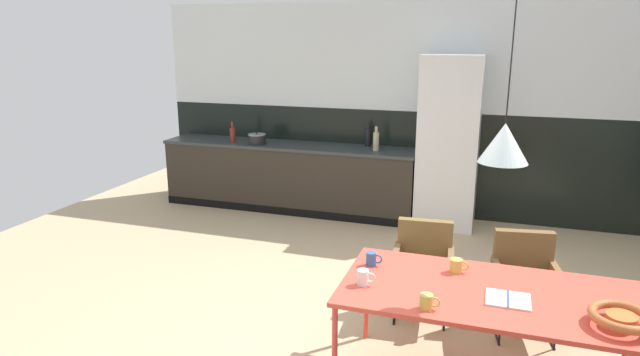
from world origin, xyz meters
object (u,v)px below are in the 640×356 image
at_px(cooking_pot, 257,139).
at_px(bottle_spice_small, 233,134).
at_px(bottle_vinegar_dark, 376,141).
at_px(fruit_bowl, 622,318).
at_px(mug_wide_latte, 457,266).
at_px(open_book, 508,299).
at_px(armchair_by_stool, 423,257).
at_px(mug_glass_clear, 427,302).
at_px(mug_short_terracotta, 363,277).
at_px(bottle_wine_green, 368,136).
at_px(pendant_lamp_over_table_near, 504,143).
at_px(mug_white_ceramic, 372,259).
at_px(armchair_facing_counter, 525,272).
at_px(refrigerator_column, 449,143).
at_px(dining_table, 490,297).

xyz_separation_m(cooking_pot, bottle_spice_small, (-0.35, -0.01, 0.04)).
bearing_deg(bottle_vinegar_dark, fruit_bowl, -58.30).
bearing_deg(mug_wide_latte, open_book, -44.10).
bearing_deg(open_book, bottle_vinegar_dark, 115.07).
relative_size(armchair_by_stool, mug_glass_clear, 6.39).
distance_m(armchair_by_stool, cooking_pot, 3.37).
distance_m(mug_short_terracotta, bottle_wine_green, 3.76).
bearing_deg(bottle_spice_small, cooking_pot, 1.34).
bearing_deg(pendant_lamp_over_table_near, bottle_vinegar_dark, 113.94).
xyz_separation_m(fruit_bowl, mug_white_ceramic, (-1.48, 0.38, -0.01)).
bearing_deg(mug_white_ceramic, armchair_facing_counter, 36.57).
xyz_separation_m(refrigerator_column, bottle_wine_green, (-1.04, 0.20, -0.02)).
bearing_deg(mug_short_terracotta, mug_white_ceramic, 93.49).
bearing_deg(bottle_vinegar_dark, armchair_by_stool, -67.94).
bearing_deg(refrigerator_column, bottle_wine_green, 169.39).
bearing_deg(pendant_lamp_over_table_near, mug_short_terracotta, -171.83).
height_order(dining_table, mug_glass_clear, mug_glass_clear).
distance_m(fruit_bowl, cooking_pot, 5.06).
relative_size(bottle_wine_green, bottle_spice_small, 1.10).
bearing_deg(mug_white_ceramic, fruit_bowl, -14.44).
relative_size(refrigerator_column, mug_white_ceramic, 17.74).
bearing_deg(cooking_pot, mug_wide_latte, -46.21).
xyz_separation_m(fruit_bowl, pendant_lamp_over_table_near, (-0.68, 0.18, 0.90)).
bearing_deg(pendant_lamp_over_table_near, bottle_wine_green, 114.67).
bearing_deg(open_book, bottle_spice_small, 137.10).
relative_size(mug_glass_clear, pendant_lamp_over_table_near, 0.11).
bearing_deg(dining_table, pendant_lamp_over_table_near, -90.00).
relative_size(mug_white_ceramic, bottle_spice_small, 0.41).
bearing_deg(bottle_wine_green, refrigerator_column, -10.61).
xyz_separation_m(open_book, mug_short_terracotta, (-0.88, -0.07, 0.05)).
relative_size(mug_white_ceramic, cooking_pot, 0.50).
xyz_separation_m(armchair_facing_counter, mug_glass_clear, (-0.61, -1.29, 0.28)).
distance_m(mug_wide_latte, bottle_wine_green, 3.57).
height_order(mug_wide_latte, cooking_pot, cooking_pot).
relative_size(mug_short_terracotta, bottle_wine_green, 0.39).
distance_m(mug_short_terracotta, bottle_vinegar_dark, 3.49).
distance_m(bottle_wine_green, bottle_spice_small, 1.81).
bearing_deg(mug_glass_clear, refrigerator_column, 93.63).
xyz_separation_m(open_book, bottle_spice_small, (-3.51, 3.26, 0.27)).
distance_m(armchair_facing_counter, bottle_vinegar_dark, 2.94).
bearing_deg(bottle_wine_green, bottle_vinegar_dark, -56.19).
bearing_deg(mug_short_terracotta, mug_wide_latte, 35.13).
bearing_deg(armchair_by_stool, bottle_spice_small, -41.77).
height_order(mug_short_terracotta, bottle_spice_small, bottle_spice_small).
bearing_deg(pendant_lamp_over_table_near, mug_glass_clear, -139.45).
bearing_deg(mug_white_ceramic, mug_wide_latte, 7.01).
bearing_deg(armchair_by_stool, open_book, 116.68).
bearing_deg(cooking_pot, dining_table, -46.12).
height_order(fruit_bowl, mug_glass_clear, mug_glass_clear).
distance_m(dining_table, bottle_vinegar_dark, 3.59).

